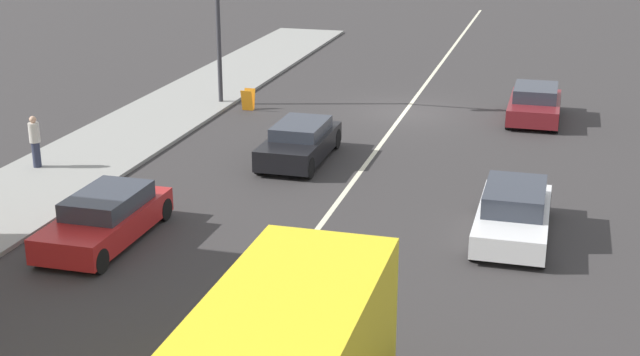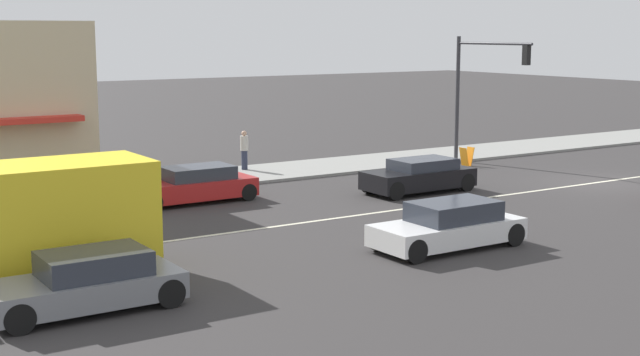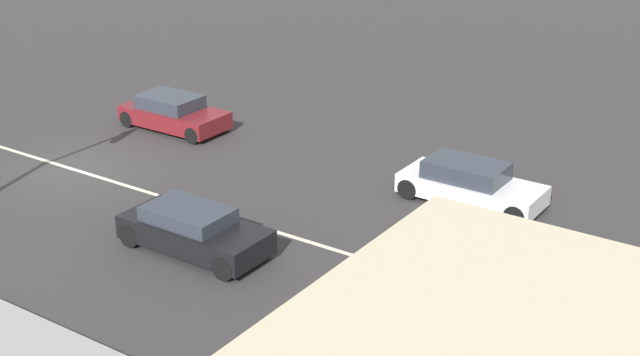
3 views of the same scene
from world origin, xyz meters
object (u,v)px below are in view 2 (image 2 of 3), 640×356
object	(u,v)px
delivery_truck	(5,226)
pedestrian	(244,149)
hatchback_red	(194,185)
suv_grey	(88,282)
warning_aframe_sign	(467,157)
van_white	(449,226)
traffic_signal_main	(480,78)
suv_black	(419,176)

from	to	relation	value
delivery_truck	pedestrian	bearing A→B (deg)	-46.57
pedestrian	hatchback_red	world-z (taller)	pedestrian
delivery_truck	hatchback_red	world-z (taller)	delivery_truck
hatchback_red	suv_grey	world-z (taller)	suv_grey
warning_aframe_sign	suv_grey	xyz separation A→B (m)	(-11.13, 20.97, 0.19)
van_white	hatchback_red	xyz separation A→B (m)	(10.00, 3.09, -0.01)
traffic_signal_main	delivery_truck	size ratio (longest dim) A/B	0.75
traffic_signal_main	suv_grey	world-z (taller)	traffic_signal_main
delivery_truck	suv_black	world-z (taller)	delivery_truck
traffic_signal_main	pedestrian	size ratio (longest dim) A/B	3.37
traffic_signal_main	van_white	size ratio (longest dim) A/B	1.28
traffic_signal_main	hatchback_red	size ratio (longest dim) A/B	1.28
delivery_truck	van_white	world-z (taller)	delivery_truck
pedestrian	warning_aframe_sign	size ratio (longest dim) A/B	1.98
pedestrian	suv_grey	distance (m)	19.05
traffic_signal_main	suv_grey	xyz separation A→B (m)	(-11.12, 21.61, -3.28)
hatchback_red	suv_black	size ratio (longest dim) A/B	1.03
traffic_signal_main	suv_black	world-z (taller)	traffic_signal_main
delivery_truck	suv_grey	xyz separation A→B (m)	(-2.80, -1.02, -0.85)
warning_aframe_sign	suv_black	bearing A→B (deg)	123.57
pedestrian	traffic_signal_main	bearing A→B (deg)	-111.28
pedestrian	delivery_truck	xyz separation A→B (m)	(-12.14, 12.83, 0.47)
warning_aframe_sign	van_white	bearing A→B (deg)	136.04
van_white	suv_black	bearing A→B (deg)	-33.76
van_white	suv_black	size ratio (longest dim) A/B	1.03
warning_aframe_sign	pedestrian	bearing A→B (deg)	67.40
warning_aframe_sign	van_white	xyz separation A→B (m)	(-11.13, 10.73, 0.20)
traffic_signal_main	suv_black	bearing A→B (deg)	120.89
traffic_signal_main	suv_grey	size ratio (longest dim) A/B	1.37
traffic_signal_main	suv_black	xyz separation A→B (m)	(-3.92, 6.56, -3.28)
hatchback_red	suv_black	distance (m)	8.38
pedestrian	suv_black	bearing A→B (deg)	-157.27
suv_black	warning_aframe_sign	bearing A→B (deg)	-56.43
hatchback_red	suv_grey	size ratio (longest dim) A/B	1.07
hatchback_red	suv_grey	distance (m)	12.29
traffic_signal_main	warning_aframe_sign	bearing A→B (deg)	89.64
delivery_truck	suv_grey	world-z (taller)	delivery_truck
van_white	suv_grey	bearing A→B (deg)	90.00
suv_black	van_white	bearing A→B (deg)	146.24
traffic_signal_main	hatchback_red	world-z (taller)	traffic_signal_main
suv_grey	hatchback_red	bearing A→B (deg)	-35.55
delivery_truck	van_white	bearing A→B (deg)	-103.97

